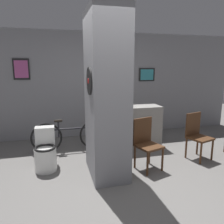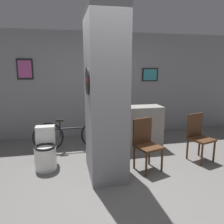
{
  "view_description": "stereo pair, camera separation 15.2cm",
  "coord_description": "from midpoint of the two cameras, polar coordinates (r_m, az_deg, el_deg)",
  "views": [
    {
      "loc": [
        -0.87,
        -2.85,
        1.75
      ],
      "look_at": [
        0.1,
        0.88,
        0.95
      ],
      "focal_mm": 35.0,
      "sensor_mm": 36.0,
      "label": 1
    },
    {
      "loc": [
        -0.73,
        -2.89,
        1.75
      ],
      "look_at": [
        0.1,
        0.88,
        0.95
      ],
      "focal_mm": 35.0,
      "sensor_mm": 36.0,
      "label": 2
    }
  ],
  "objects": [
    {
      "name": "toilet",
      "position": [
        4.02,
        -18.04,
        -9.97
      ],
      "size": [
        0.37,
        0.53,
        0.71
      ],
      "color": "white",
      "rests_on": "ground_plane"
    },
    {
      "name": "ground_plane",
      "position": [
        3.46,
        0.86,
        -18.7
      ],
      "size": [
        14.0,
        14.0,
        0.0
      ],
      "primitive_type": "plane",
      "color": "slate"
    },
    {
      "name": "bottle_tall",
      "position": [
        4.6,
        1.46,
        2.86
      ],
      "size": [
        0.07,
        0.07,
        0.34
      ],
      "color": "silver",
      "rests_on": "counter_shelf"
    },
    {
      "name": "bottle_short",
      "position": [
        4.59,
        3.0,
        2.49
      ],
      "size": [
        0.08,
        0.08,
        0.27
      ],
      "color": "olive",
      "rests_on": "counter_shelf"
    },
    {
      "name": "pillar_center",
      "position": [
        3.45,
        -2.81,
        4.23
      ],
      "size": [
        0.59,
        0.96,
        2.6
      ],
      "color": "gray",
      "rests_on": "ground_plane"
    },
    {
      "name": "chair_by_doorway",
      "position": [
        4.5,
        20.41,
        -5.42
      ],
      "size": [
        0.48,
        0.48,
        0.88
      ],
      "rotation": [
        0.0,
        0.0,
        0.29
      ],
      "color": "#4C2D19",
      "rests_on": "ground_plane"
    },
    {
      "name": "bicycle",
      "position": [
        4.72,
        -11.54,
        -6.03
      ],
      "size": [
        1.63,
        0.42,
        0.69
      ],
      "color": "black",
      "rests_on": "ground_plane"
    },
    {
      "name": "wall_back",
      "position": [
        5.58,
        -6.37,
        7.03
      ],
      "size": [
        8.0,
        0.09,
        2.6
      ],
      "color": "gray",
      "rests_on": "ground_plane"
    },
    {
      "name": "counter_shelf",
      "position": [
        4.77,
        3.78,
        -4.02
      ],
      "size": [
        1.34,
        0.44,
        0.92
      ],
      "color": "gray",
      "rests_on": "ground_plane"
    },
    {
      "name": "chair_near_pillar",
      "position": [
        3.84,
        7.79,
        -7.69
      ],
      "size": [
        0.49,
        0.49,
        0.88
      ],
      "rotation": [
        0.0,
        0.0,
        0.3
      ],
      "color": "#4C2D19",
      "rests_on": "ground_plane"
    }
  ]
}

